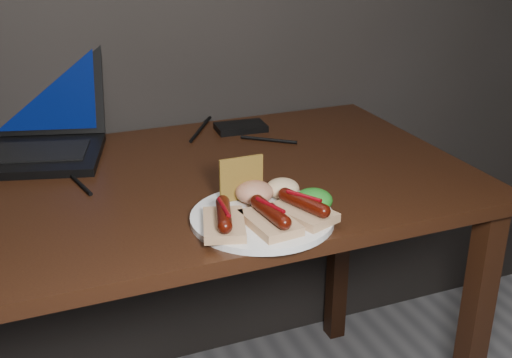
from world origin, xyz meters
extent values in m
cube|color=black|center=(0.00, 1.38, 0.73)|extent=(1.40, 0.70, 0.03)
cube|color=black|center=(0.65, 1.08, 0.36)|extent=(0.05, 0.05, 0.72)
cube|color=black|center=(0.65, 1.68, 0.36)|extent=(0.05, 0.05, 0.72)
cube|color=black|center=(-0.23, 1.62, 0.76)|extent=(0.44, 0.33, 0.02)
cube|color=black|center=(-0.23, 1.62, 0.77)|extent=(0.35, 0.21, 0.00)
cube|color=black|center=(-0.19, 1.78, 0.88)|extent=(0.40, 0.19, 0.23)
cube|color=#07124A|center=(-0.19, 1.78, 0.88)|extent=(0.36, 0.17, 0.20)
cube|color=black|center=(0.32, 1.63, 0.76)|extent=(0.13, 0.08, 0.02)
cylinder|color=black|center=(-0.12, 1.45, 0.75)|extent=(0.04, 0.18, 0.01)
cylinder|color=black|center=(0.23, 1.68, 0.75)|extent=(0.12, 0.19, 0.01)
cylinder|color=black|center=(0.35, 1.53, 0.75)|extent=(0.11, 0.09, 0.01)
cylinder|color=white|center=(0.17, 1.14, 0.76)|extent=(0.32, 0.32, 0.01)
cube|color=tan|center=(0.09, 1.11, 0.77)|extent=(0.10, 0.13, 0.02)
cylinder|color=#471004|center=(0.09, 1.11, 0.79)|extent=(0.05, 0.10, 0.02)
sphere|color=#471004|center=(0.08, 1.07, 0.79)|extent=(0.02, 0.02, 0.02)
sphere|color=#471004|center=(0.10, 1.16, 0.79)|extent=(0.02, 0.02, 0.02)
cylinder|color=#5D040A|center=(0.09, 1.11, 0.80)|extent=(0.01, 0.07, 0.01)
cube|color=tan|center=(0.17, 1.09, 0.77)|extent=(0.08, 0.12, 0.02)
cylinder|color=#471004|center=(0.17, 1.09, 0.79)|extent=(0.04, 0.10, 0.02)
sphere|color=#471004|center=(0.17, 1.04, 0.79)|extent=(0.03, 0.02, 0.02)
sphere|color=#471004|center=(0.16, 1.14, 0.79)|extent=(0.03, 0.02, 0.02)
cylinder|color=#5D040A|center=(0.17, 1.09, 0.80)|extent=(0.03, 0.07, 0.01)
cube|color=tan|center=(0.24, 1.10, 0.77)|extent=(0.11, 0.13, 0.02)
cylinder|color=#471004|center=(0.24, 1.10, 0.79)|extent=(0.06, 0.10, 0.02)
sphere|color=#471004|center=(0.25, 1.06, 0.79)|extent=(0.03, 0.02, 0.02)
sphere|color=#471004|center=(0.22, 1.15, 0.79)|extent=(0.03, 0.02, 0.02)
cylinder|color=#5D040A|center=(0.24, 1.10, 0.80)|extent=(0.04, 0.06, 0.01)
cube|color=olive|center=(0.16, 1.22, 0.80)|extent=(0.09, 0.01, 0.08)
ellipsoid|color=#154F0F|center=(0.27, 1.12, 0.78)|extent=(0.07, 0.07, 0.04)
ellipsoid|color=maroon|center=(0.18, 1.20, 0.78)|extent=(0.07, 0.07, 0.04)
ellipsoid|color=beige|center=(0.24, 1.20, 0.78)|extent=(0.06, 0.06, 0.04)
camera|label=1|loc=(-0.23, 0.18, 1.27)|focal=45.00mm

